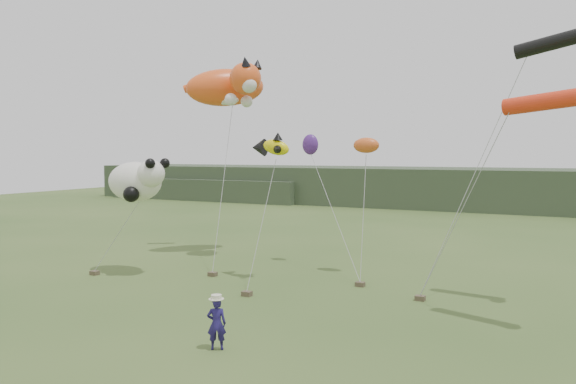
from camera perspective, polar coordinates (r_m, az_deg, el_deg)
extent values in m
plane|color=#385123|center=(18.46, -4.23, -13.59)|extent=(120.00, 120.00, 0.00)
cube|color=#2D3D28|center=(60.85, 18.19, 0.40)|extent=(90.00, 12.00, 4.00)
cube|color=#2D3D28|center=(69.31, -7.57, 0.35)|extent=(25.00, 8.00, 2.50)
imported|color=#1F1654|center=(16.41, -7.27, -13.14)|extent=(0.65, 0.58, 1.49)
cube|color=brown|center=(25.89, -7.67, -8.27)|extent=(0.37, 0.29, 0.19)
cube|color=brown|center=(22.28, -4.20, -10.26)|extent=(0.37, 0.29, 0.19)
cube|color=brown|center=(22.14, 13.27, -10.44)|extent=(0.37, 0.29, 0.19)
cube|color=brown|center=(27.40, -19.05, -7.77)|extent=(0.37, 0.29, 0.19)
cube|color=brown|center=(23.95, 7.34, -9.27)|extent=(0.37, 0.29, 0.19)
ellipsoid|color=#EB531C|center=(31.63, -6.38, 10.50)|extent=(4.54, 4.78, 2.37)
sphere|color=#EB531C|center=(29.91, -4.35, 11.42)|extent=(1.66, 1.66, 1.66)
cone|color=black|center=(29.49, -4.37, 13.07)|extent=(0.52, 0.63, 0.62)
cone|color=black|center=(30.18, -3.13, 12.87)|extent=(0.52, 0.60, 0.59)
sphere|color=silver|center=(29.44, -4.01, 10.82)|extent=(0.83, 0.83, 0.83)
ellipsoid|color=silver|center=(31.22, -6.36, 9.22)|extent=(1.62, 0.81, 0.51)
sphere|color=silver|center=(29.61, -5.83, 9.34)|extent=(0.65, 0.65, 0.65)
sphere|color=silver|center=(30.60, -4.22, 9.17)|extent=(0.65, 0.65, 0.65)
cylinder|color=#EB531C|center=(33.62, -9.16, 10.71)|extent=(1.72, 1.26, 1.00)
ellipsoid|color=yellow|center=(24.32, -1.22, 4.56)|extent=(1.37, 0.63, 0.91)
cone|color=black|center=(25.05, -3.03, 4.54)|extent=(0.67, 0.83, 0.78)
cone|color=black|center=(24.29, -1.04, 5.68)|extent=(0.43, 0.43, 0.35)
cone|color=black|center=(23.81, -1.15, 4.36)|extent=(0.46, 0.48, 0.35)
cone|color=black|center=(24.58, -0.21, 4.35)|extent=(0.46, 0.48, 0.35)
cylinder|color=black|center=(22.91, 25.68, 13.63)|extent=(2.97, 0.91, 1.03)
cylinder|color=red|center=(19.50, 25.21, 8.39)|extent=(3.03, 1.45, 0.79)
ellipsoid|color=white|center=(26.90, -15.29, 1.01)|extent=(2.77, 1.84, 1.84)
sphere|color=white|center=(25.84, -13.74, 1.83)|extent=(1.23, 1.23, 1.23)
sphere|color=black|center=(25.32, -13.83, 2.84)|extent=(0.45, 0.45, 0.45)
sphere|color=black|center=(25.92, -12.40, 2.88)|extent=(0.45, 0.45, 0.45)
sphere|color=black|center=(25.98, -15.64, -0.22)|extent=(0.72, 0.72, 0.72)
sphere|color=black|center=(27.70, -16.10, 0.23)|extent=(0.72, 0.72, 0.72)
ellipsoid|color=#D85721|center=(25.92, 7.96, 4.72)|extent=(1.21, 0.71, 0.71)
ellipsoid|color=#4C2079|center=(28.32, 2.28, 4.84)|extent=(0.84, 0.56, 1.03)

